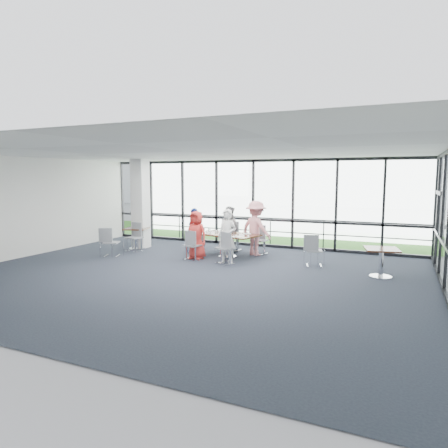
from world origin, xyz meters
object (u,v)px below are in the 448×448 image
at_px(chair_main_fl, 233,237).
at_px(chair_spare_la, 112,242).
at_px(chair_main_nr, 225,248).
at_px(chair_main_fr, 259,240).
at_px(chair_spare_lb, 134,238).
at_px(chair_spare_r, 314,251).
at_px(diner_far_right, 256,228).
at_px(chair_main_nl, 192,245).
at_px(diner_near_right, 227,237).
at_px(diner_end, 195,230).
at_px(diner_near_left, 196,235).
at_px(side_table_right, 382,253).
at_px(structural_column, 141,204).
at_px(side_table_left, 137,232).
at_px(diner_far_left, 229,229).
at_px(main_table, 228,238).
at_px(chair_main_end, 196,240).

xyz_separation_m(chair_main_fl, chair_spare_la, (-3.16, -2.58, -0.03)).
relative_size(chair_main_nr, chair_main_fr, 1.03).
relative_size(chair_spare_la, chair_spare_lb, 0.95).
bearing_deg(chair_spare_r, diner_far_right, 141.89).
bearing_deg(chair_spare_lb, chair_main_fl, -143.92).
bearing_deg(chair_main_nl, chair_spare_r, 23.59).
bearing_deg(diner_near_right, diner_end, 152.33).
xyz_separation_m(diner_near_left, diner_near_right, (1.17, -0.28, 0.06)).
height_order(side_table_right, chair_main_fr, chair_main_fr).
bearing_deg(diner_near_left, side_table_right, 4.68).
relative_size(diner_near_right, chair_spare_r, 1.80).
relative_size(diner_near_left, diner_far_right, 0.85).
distance_m(chair_main_nl, chair_spare_lb, 2.55).
height_order(structural_column, chair_spare_lb, structural_column).
xyz_separation_m(chair_spare_la, chair_spare_lb, (0.12, 1.02, 0.02)).
relative_size(side_table_left, diner_near_right, 0.61).
bearing_deg(chair_spare_r, chair_main_fr, 136.14).
distance_m(side_table_left, diner_near_right, 4.10).
height_order(structural_column, diner_far_left, structural_column).
xyz_separation_m(structural_column, side_table_right, (8.22, -1.13, -0.97)).
distance_m(main_table, chair_main_fr, 1.17).
xyz_separation_m(main_table, diner_far_right, (0.73, 0.63, 0.27)).
bearing_deg(chair_main_fl, main_table, 120.69).
distance_m(side_table_right, chair_main_end, 6.09).
bearing_deg(side_table_left, diner_near_left, -14.21).
distance_m(diner_far_right, chair_main_nr, 1.74).
relative_size(chair_main_fl, chair_spare_lb, 1.02).
relative_size(side_table_right, diner_near_right, 0.59).
height_order(side_table_left, chair_main_end, chair_main_end).
xyz_separation_m(chair_main_nr, chair_spare_lb, (-3.71, 0.57, 0.00)).
xyz_separation_m(diner_near_left, chair_main_nr, (1.14, -0.33, -0.28)).
bearing_deg(chair_main_nl, diner_far_left, 87.99).
bearing_deg(main_table, chair_spare_r, 9.08).
height_order(diner_end, chair_spare_r, diner_end).
bearing_deg(chair_main_nr, side_table_right, 30.41).
bearing_deg(side_table_left, diner_near_right, -13.93).
xyz_separation_m(structural_column, diner_end, (2.23, -0.03, -0.84)).
height_order(main_table, side_table_right, same).
bearing_deg(chair_main_fr, diner_far_left, 11.61).
distance_m(main_table, diner_near_left, 1.04).
distance_m(side_table_right, diner_end, 6.09).
xyz_separation_m(main_table, diner_near_left, (-0.77, -0.68, 0.13)).
distance_m(main_table, chair_main_nr, 1.09).
bearing_deg(chair_main_nl, side_table_left, 175.30).
height_order(side_table_left, diner_far_right, diner_far_right).
bearing_deg(chair_main_end, side_table_right, 92.58).
height_order(side_table_left, chair_main_nr, chair_main_nr).
height_order(diner_end, chair_spare_la, diner_end).
xyz_separation_m(side_table_right, diner_far_left, (-4.97, 1.72, 0.16)).
relative_size(side_table_right, chair_main_fl, 0.98).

